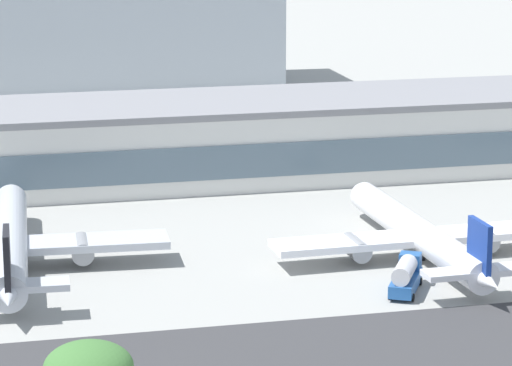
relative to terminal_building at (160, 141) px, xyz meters
The scene contains 5 objects.
terminal_building is the anchor object (origin of this frame).
distant_hotel_block 93.45m from the terminal_building, 99.51° to the left, with size 112.26×25.04×32.45m, color #A8B2BC.
airliner_black_tail_gate_1 48.97m from the terminal_building, 120.65° to the right, with size 38.14×46.90×9.79m.
airliner_navy_tail_gate_2 54.86m from the terminal_building, 63.69° to the right, with size 37.27×43.83×9.14m.
service_fuel_truck_0 63.23m from the terminal_building, 73.39° to the right, with size 6.37×8.70×3.95m.
Camera 1 is at (-20.81, -111.34, 46.74)m, focal length 91.69 mm.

